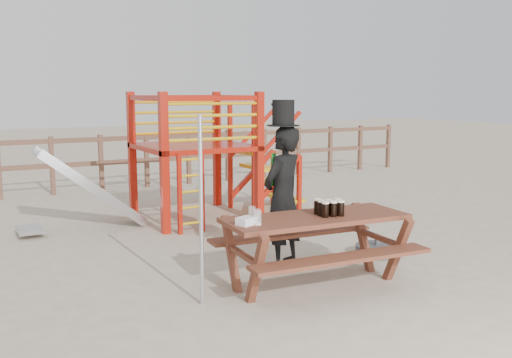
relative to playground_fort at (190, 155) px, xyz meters
The scene contains 10 objects.
ground 3.74m from the playground_fort, 91.99° to the right, with size 60.00×60.00×0.00m, color #BAA891.
back_fence 3.44m from the playground_fort, 92.08° to the left, with size 15.09×0.09×1.20m.
playground_fort is the anchor object (origin of this frame).
picnic_table 3.81m from the playground_fort, 91.53° to the right, with size 2.10×1.53×0.77m.
man_with_hat 2.99m from the playground_fort, 90.78° to the right, with size 0.73×0.62×2.00m.
metal_pole 3.96m from the playground_fort, 110.86° to the right, with size 0.04×0.04×1.88m, color #B2B2B7.
parasol_base 3.57m from the playground_fort, 68.07° to the right, with size 0.55×0.55×0.23m.
paper_bag 3.90m from the playground_fort, 104.16° to the right, with size 0.18×0.14×0.08m, color white.
stout_pints 3.82m from the playground_fort, 89.45° to the right, with size 0.29×0.29×0.17m.
empty_glasses 3.85m from the playground_fort, 102.55° to the right, with size 0.12×0.27×0.15m.
Camera 1 is at (-3.44, -5.11, 2.09)m, focal length 40.00 mm.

